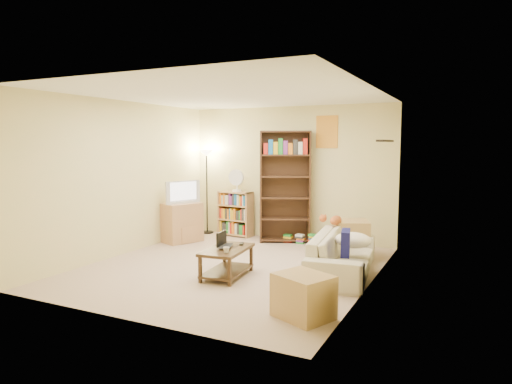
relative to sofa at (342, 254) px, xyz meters
The scene contains 19 objects.
room 2.08m from the sofa, 166.73° to the right, with size 4.50×4.54×2.52m.
sofa is the anchor object (origin of this frame).
navy_pillow 0.49m from the sofa, 70.10° to the right, with size 0.37×0.11×0.33m, color #131353.
cream_blanket 0.25m from the sofa, 25.81° to the left, with size 0.51×0.37×0.22m, color white.
tabby_cat 0.85m from the sofa, 115.98° to the left, with size 0.44×0.20×0.15m.
coffee_table 1.61m from the sofa, 149.19° to the right, with size 0.58×0.93×0.39m.
laptop 1.57m from the sofa, 150.48° to the right, with size 0.35×0.43×0.03m, color black.
laptop_screen 1.69m from the sofa, 152.22° to the right, with size 0.01×0.29×0.20m, color white.
mug 1.65m from the sofa, 139.48° to the right, with size 0.12×0.12×0.08m, color silver.
tv_remote 1.42m from the sofa, 158.38° to the right, with size 0.05×0.16×0.02m, color black.
tv_stand 3.34m from the sofa, 166.68° to the left, with size 0.48×0.67×0.72m, color tan.
television 3.40m from the sofa, 166.68° to the left, with size 0.36×0.70×0.41m, color black.
tall_bookshelf 2.34m from the sofa, 133.77° to the left, with size 0.96×0.65×2.04m.
short_bookshelf 3.10m from the sofa, 147.20° to the left, with size 0.70×0.33×0.88m.
desk_fan 3.15m from the sofa, 147.40° to the left, with size 0.31×0.18×0.44m.
floor_lamp 3.82m from the sofa, 152.75° to the left, with size 0.29×0.29×1.69m.
side_table 0.99m from the sofa, 96.99° to the left, with size 0.52×0.52×0.59m, color tan.
end_cabinet 1.77m from the sofa, 87.76° to the right, with size 0.55×0.46×0.46m, color tan.
book_stacks 1.98m from the sofa, 126.75° to the left, with size 0.66×0.18×0.20m.
Camera 1 is at (3.19, -5.74, 1.80)m, focal length 32.00 mm.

